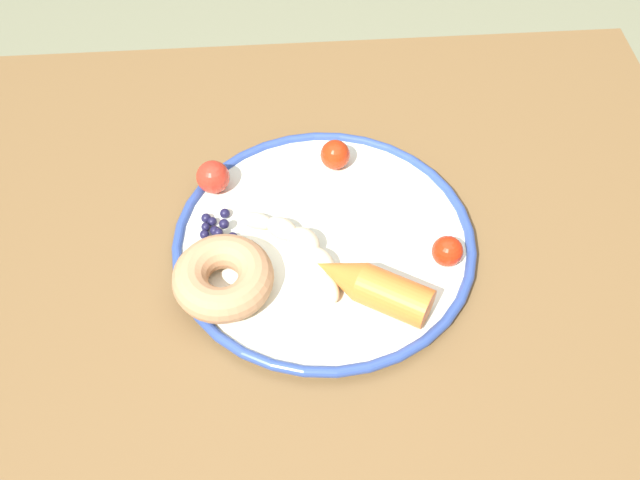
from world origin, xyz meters
The scene contains 10 objects.
ground_plane centered at (0.00, 0.00, 0.00)m, with size 6.00×6.00×0.00m, color gray.
dining_table centered at (0.00, 0.00, 0.66)m, with size 0.96×0.77×0.77m.
plate centered at (0.00, 0.01, 0.78)m, with size 0.35×0.35×0.02m.
banana centered at (-0.03, -0.01, 0.80)m, with size 0.12×0.14×0.03m.
carrot_orange centered at (0.04, -0.08, 0.81)m, with size 0.13×0.10×0.04m.
donut centered at (-0.11, -0.05, 0.80)m, with size 0.11×0.11×0.04m, color tan.
blueberry_pile centered at (-0.12, 0.03, 0.79)m, with size 0.04×0.05×0.02m.
tomato_near centered at (0.13, -0.03, 0.80)m, with size 0.03×0.03×0.03m, color red.
tomato_mid centered at (0.02, 0.12, 0.80)m, with size 0.04×0.04×0.04m, color red.
tomato_far centered at (-0.13, 0.09, 0.81)m, with size 0.04×0.04×0.04m, color red.
Camera 1 is at (-0.04, -0.49, 1.43)m, focal length 39.71 mm.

